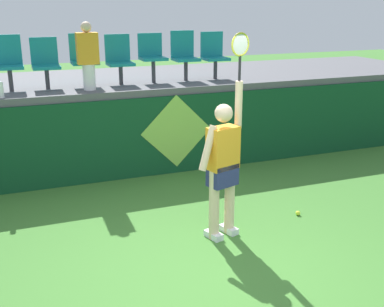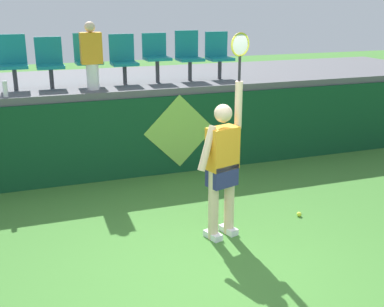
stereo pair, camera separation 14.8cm
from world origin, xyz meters
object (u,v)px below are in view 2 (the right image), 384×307
Objects in this scene: stadium_chair_0 at (13,60)px; spectator_0 at (91,55)px; stadium_chair_2 at (88,57)px; tennis_ball at (299,214)px; stadium_chair_4 at (156,54)px; stadium_chair_1 at (50,61)px; stadium_chair_5 at (188,54)px; stadium_chair_6 at (218,53)px; stadium_chair_3 at (123,58)px; water_bottle at (5,89)px; tennis_player at (223,164)px.

stadium_chair_0 is 0.81× the size of spectator_0.
tennis_ball is at bearing -52.92° from stadium_chair_2.
stadium_chair_0 is 2.41m from stadium_chair_4.
stadium_chair_0 is 1.03× the size of stadium_chair_4.
stadium_chair_1 is 2.45m from stadium_chair_5.
stadium_chair_3 is at bearing 179.95° from stadium_chair_6.
spectator_0 reaches higher than stadium_chair_2.
spectator_0 is (-2.40, -0.43, 0.10)m from stadium_chair_6.
stadium_chair_6 is at bearing 0.30° from stadium_chair_4.
spectator_0 reaches higher than stadium_chair_3.
stadium_chair_4 and stadium_chair_6 have the same top height.
stadium_chair_2 is (1.36, 0.64, 0.37)m from water_bottle.
tennis_ball is 0.07× the size of stadium_chair_2.
stadium_chair_0 is 1.28m from spectator_0.
stadium_chair_6 is (3.04, 0.00, 0.02)m from stadium_chair_1.
tennis_player reaches higher than stadium_chair_2.
stadium_chair_5 reaches higher than water_bottle.
stadium_chair_6 is (3.61, -0.00, -0.02)m from stadium_chair_0.
stadium_chair_1 is at bearing 146.03° from spectator_0.
stadium_chair_1 is 0.98× the size of stadium_chair_3.
stadium_chair_2 is at bearing 179.76° from stadium_chair_4.
tennis_player is 3.67m from stadium_chair_6.
tennis_ball is 0.08× the size of stadium_chair_1.
stadium_chair_3 is 0.99× the size of stadium_chair_4.
stadium_chair_2 is 0.61m from stadium_chair_3.
stadium_chair_4 is at bearing 110.47° from tennis_ball.
stadium_chair_2 reaches higher than stadium_chair_4.
stadium_chair_2 is 1.81m from stadium_chair_5.
spectator_0 is at bearing -90.00° from stadium_chair_2.
stadium_chair_3 is 1.80m from stadium_chair_6.
water_bottle is 3.83m from stadium_chair_6.
stadium_chair_1 is 1.83m from stadium_chair_4.
tennis_ball is 0.06× the size of spectator_0.
stadium_chair_4 reaches higher than tennis_ball.
stadium_chair_3 reaches higher than tennis_ball.
stadium_chair_0 is 1.04× the size of stadium_chair_3.
stadium_chair_4 is at bearing 13.99° from water_bottle.
stadium_chair_5 is at bearing 0.01° from stadium_chair_3.
spectator_0 reaches higher than water_bottle.
stadium_chair_6 is at bearing 89.32° from tennis_ball.
stadium_chair_3 is at bearing 98.79° from tennis_player.
tennis_ball is at bearing -33.74° from water_bottle.
stadium_chair_2 reaches higher than stadium_chair_3.
tennis_player is 3.26m from spectator_0.
stadium_chair_0 is 1.00× the size of stadium_chair_2.
tennis_player is 2.99× the size of stadium_chair_3.
stadium_chair_4 is 0.62m from stadium_chair_5.
tennis_player is at bearing -46.97° from water_bottle.
tennis_ball is at bearing -60.68° from stadium_chair_3.
stadium_chair_2 is at bearing 127.08° from tennis_ball.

